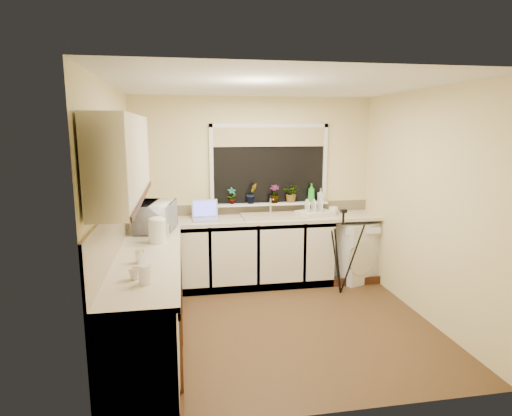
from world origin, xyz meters
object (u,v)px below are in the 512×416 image
at_px(laptop, 205,214).
at_px(plant_a, 232,196).
at_px(kettle, 158,231).
at_px(tripod, 342,252).
at_px(cup_back, 333,210).
at_px(cup_left, 135,273).
at_px(steel_jar, 140,256).
at_px(microwave, 155,216).
at_px(dish_rack, 315,213).
at_px(plant_b, 252,194).
at_px(plant_c, 274,194).
at_px(washing_machine, 354,250).
at_px(plant_d, 292,193).
at_px(soap_bottle_clear, 321,195).
at_px(glass_jug, 145,274).
at_px(soap_bottle_green, 311,193).

relative_size(laptop, plant_a, 1.53).
bearing_deg(plant_a, kettle, -125.98).
xyz_separation_m(kettle, tripod, (2.19, 0.53, -0.48)).
distance_m(cup_back, cup_left, 3.21).
xyz_separation_m(steel_jar, microwave, (0.07, 1.19, 0.10)).
distance_m(dish_rack, plant_b, 0.88).
xyz_separation_m(dish_rack, plant_a, (-1.07, 0.24, 0.23)).
height_order(plant_c, cup_back, plant_c).
xyz_separation_m(washing_machine, cup_left, (-2.67, -2.08, 0.54)).
bearing_deg(cup_back, plant_d, 162.81).
bearing_deg(cup_back, kettle, -154.27).
bearing_deg(plant_a, cup_left, -114.00).
relative_size(laptop, kettle, 1.44).
relative_size(plant_a, plant_c, 0.91).
relative_size(laptop, soap_bottle_clear, 1.89).
xyz_separation_m(washing_machine, microwave, (-2.59, -0.47, 0.66)).
xyz_separation_m(plant_a, cup_left, (-1.03, -2.32, -0.22)).
height_order(plant_b, plant_c, plant_b).
height_order(kettle, cup_back, kettle).
xyz_separation_m(laptop, plant_a, (0.37, 0.21, 0.20)).
relative_size(washing_machine, dish_rack, 1.86).
xyz_separation_m(microwave, cup_back, (2.31, 0.55, -0.11)).
relative_size(glass_jug, soap_bottle_clear, 0.78).
xyz_separation_m(tripod, plant_c, (-0.71, 0.72, 0.64)).
bearing_deg(soap_bottle_green, kettle, -147.94).
relative_size(soap_bottle_green, soap_bottle_clear, 1.39).
height_order(washing_machine, kettle, kettle).
relative_size(plant_d, soap_bottle_clear, 1.38).
distance_m(dish_rack, soap_bottle_green, 0.35).
bearing_deg(washing_machine, microwave, 168.60).
relative_size(kettle, microwave, 0.41).
height_order(laptop, kettle, laptop).
bearing_deg(soap_bottle_clear, plant_c, 179.10).
xyz_separation_m(plant_b, cup_left, (-1.29, -2.30, -0.24)).
bearing_deg(kettle, washing_machine, 21.68).
relative_size(glass_jug, microwave, 0.24).
bearing_deg(steel_jar, cup_back, 36.22).
bearing_deg(soap_bottle_clear, cup_left, -134.36).
height_order(laptop, plant_d, plant_d).
bearing_deg(washing_machine, cup_back, 142.73).
distance_m(kettle, dish_rack, 2.22).
height_order(plant_a, soap_bottle_clear, plant_a).
bearing_deg(cup_back, dish_rack, -163.39).
bearing_deg(plant_c, plant_a, 179.67).
distance_m(dish_rack, steel_jar, 2.67).
bearing_deg(cup_left, microwave, 87.32).
bearing_deg(plant_d, dish_rack, -44.63).
xyz_separation_m(laptop, cup_left, (-0.66, -2.10, -0.02)).
bearing_deg(steel_jar, glass_jug, -81.06).
xyz_separation_m(kettle, dish_rack, (1.98, 1.01, -0.09)).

